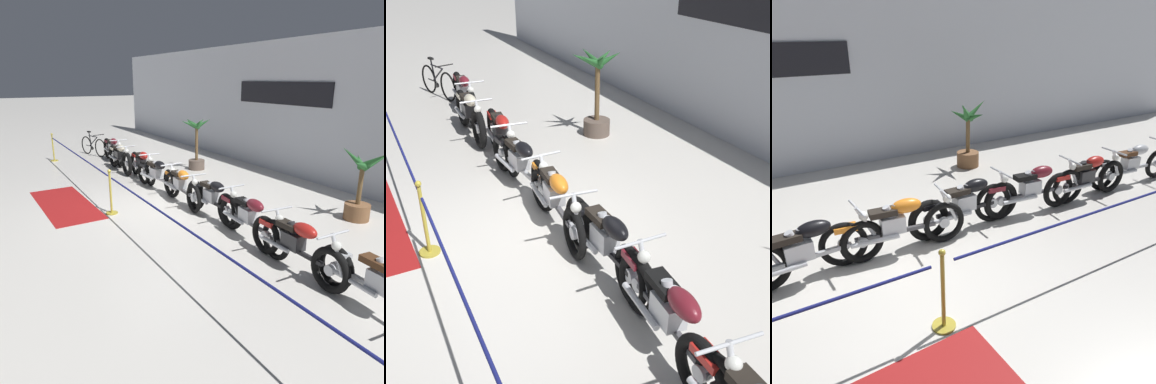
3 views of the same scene
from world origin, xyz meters
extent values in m
plane|color=silver|center=(0.00, 0.00, 0.00)|extent=(120.00, 120.00, 0.00)
cube|color=silver|center=(0.00, 5.12, 2.10)|extent=(28.00, 0.25, 4.20)
cube|color=black|center=(-1.33, 4.98, 2.57)|extent=(4.09, 0.04, 0.70)
torus|color=black|center=(-4.65, 0.66, 0.40)|extent=(0.80, 0.18, 0.79)
torus|color=black|center=(-6.32, 0.76, 0.40)|extent=(0.80, 0.18, 0.79)
cylinder|color=silver|center=(-4.65, 0.66, 0.40)|extent=(0.19, 0.09, 0.19)
cylinder|color=silver|center=(-6.32, 0.76, 0.40)|extent=(0.19, 0.09, 0.19)
cylinder|color=silver|center=(-4.56, 0.65, 0.68)|extent=(0.31, 0.07, 0.59)
cube|color=silver|center=(-5.54, 0.71, 0.56)|extent=(0.37, 0.24, 0.26)
cylinder|color=silver|center=(-5.50, 0.71, 0.76)|extent=(0.19, 0.12, 0.24)
cylinder|color=silver|center=(-5.58, 0.71, 0.76)|extent=(0.19, 0.12, 0.24)
cylinder|color=silver|center=(-5.85, 0.59, 0.42)|extent=(0.70, 0.11, 0.07)
cube|color=black|center=(-5.49, 0.71, 0.42)|extent=(1.34, 0.14, 0.06)
ellipsoid|color=maroon|center=(-5.31, 0.70, 0.82)|extent=(0.47, 0.25, 0.22)
cube|color=black|center=(-5.67, 0.72, 0.78)|extent=(0.41, 0.22, 0.09)
cube|color=maroon|center=(-6.27, 0.76, 0.68)|extent=(0.33, 0.18, 0.08)
cylinder|color=silver|center=(-4.67, 0.66, 0.95)|extent=(0.07, 0.62, 0.04)
sphere|color=silver|center=(-4.59, 0.65, 0.81)|extent=(0.14, 0.14, 0.14)
torus|color=black|center=(-3.35, 0.44, 0.39)|extent=(0.78, 0.15, 0.78)
torus|color=black|center=(-4.77, 0.47, 0.39)|extent=(0.78, 0.15, 0.78)
cylinder|color=silver|center=(-3.35, 0.44, 0.39)|extent=(0.18, 0.08, 0.18)
cylinder|color=silver|center=(-4.77, 0.47, 0.39)|extent=(0.18, 0.08, 0.18)
cylinder|color=silver|center=(-3.26, 0.44, 0.67)|extent=(0.30, 0.06, 0.59)
cube|color=#2D2D30|center=(-4.11, 0.46, 0.55)|extent=(0.36, 0.23, 0.26)
cylinder|color=#2D2D30|center=(-4.07, 0.46, 0.75)|extent=(0.18, 0.11, 0.24)
cylinder|color=#2D2D30|center=(-4.15, 0.46, 0.75)|extent=(0.18, 0.11, 0.24)
cylinder|color=silver|center=(-4.41, 0.32, 0.41)|extent=(0.70, 0.09, 0.07)
cube|color=black|center=(-4.06, 0.46, 0.41)|extent=(1.14, 0.09, 0.06)
ellipsoid|color=beige|center=(-3.88, 0.45, 0.81)|extent=(0.46, 0.23, 0.22)
cube|color=black|center=(-4.24, 0.46, 0.77)|extent=(0.40, 0.21, 0.09)
cube|color=beige|center=(-4.72, 0.47, 0.67)|extent=(0.32, 0.17, 0.08)
cylinder|color=silver|center=(-3.37, 0.44, 0.94)|extent=(0.05, 0.62, 0.04)
sphere|color=silver|center=(-3.29, 0.44, 0.80)|extent=(0.14, 0.14, 0.14)
torus|color=black|center=(-1.87, 0.59, 0.38)|extent=(0.76, 0.18, 0.75)
torus|color=black|center=(-3.34, 0.72, 0.38)|extent=(0.76, 0.18, 0.75)
cylinder|color=silver|center=(-1.87, 0.59, 0.38)|extent=(0.19, 0.10, 0.18)
cylinder|color=silver|center=(-3.34, 0.72, 0.38)|extent=(0.19, 0.10, 0.18)
cylinder|color=silver|center=(-1.78, 0.58, 0.66)|extent=(0.31, 0.08, 0.59)
cube|color=#2D2D30|center=(-2.65, 0.66, 0.54)|extent=(0.38, 0.25, 0.26)
cylinder|color=#2D2D30|center=(-2.61, 0.66, 0.74)|extent=(0.19, 0.13, 0.24)
cylinder|color=#2D2D30|center=(-2.69, 0.66, 0.74)|extent=(0.19, 0.13, 0.24)
cylinder|color=silver|center=(-2.96, 0.55, 0.40)|extent=(0.70, 0.13, 0.07)
cube|color=#ADAFB5|center=(-2.60, 0.65, 0.40)|extent=(1.18, 0.17, 0.06)
ellipsoid|color=#B21E19|center=(-2.42, 0.64, 0.80)|extent=(0.48, 0.26, 0.22)
cube|color=black|center=(-2.78, 0.67, 0.76)|extent=(0.42, 0.24, 0.09)
cube|color=#B21E19|center=(-3.29, 0.72, 0.65)|extent=(0.33, 0.19, 0.08)
cylinder|color=silver|center=(-1.89, 0.59, 0.93)|extent=(0.09, 0.62, 0.04)
sphere|color=silver|center=(-1.81, 0.58, 0.79)|extent=(0.14, 0.14, 0.14)
torus|color=black|center=(-0.54, 0.62, 0.34)|extent=(0.68, 0.15, 0.67)
torus|color=black|center=(-2.15, 0.51, 0.34)|extent=(0.68, 0.15, 0.67)
cylinder|color=silver|center=(-0.54, 0.62, 0.34)|extent=(0.16, 0.09, 0.16)
cylinder|color=silver|center=(-2.15, 0.51, 0.34)|extent=(0.16, 0.09, 0.16)
cylinder|color=silver|center=(-0.45, 0.62, 0.62)|extent=(0.31, 0.08, 0.59)
cube|color=silver|center=(-1.39, 0.56, 0.50)|extent=(0.37, 0.24, 0.26)
cylinder|color=silver|center=(-1.35, 0.56, 0.70)|extent=(0.19, 0.12, 0.24)
cylinder|color=silver|center=(-1.43, 0.56, 0.70)|extent=(0.19, 0.12, 0.24)
cylinder|color=silver|center=(-1.68, 0.40, 0.36)|extent=(0.70, 0.12, 0.07)
cube|color=#ADAFB5|center=(-1.34, 0.56, 0.36)|extent=(1.29, 0.15, 0.06)
ellipsoid|color=black|center=(-1.16, 0.58, 0.76)|extent=(0.47, 0.25, 0.22)
cube|color=black|center=(-1.52, 0.55, 0.72)|extent=(0.41, 0.23, 0.09)
cube|color=black|center=(-2.10, 0.51, 0.58)|extent=(0.33, 0.18, 0.08)
cylinder|color=silver|center=(-0.56, 0.62, 0.89)|extent=(0.08, 0.62, 0.04)
sphere|color=silver|center=(-0.48, 0.62, 0.75)|extent=(0.14, 0.14, 0.14)
torus|color=black|center=(0.76, 0.52, 0.35)|extent=(0.70, 0.16, 0.70)
torus|color=black|center=(-0.79, 0.67, 0.35)|extent=(0.70, 0.16, 0.70)
cylinder|color=silver|center=(0.76, 0.52, 0.35)|extent=(0.17, 0.10, 0.17)
cylinder|color=silver|center=(-0.79, 0.67, 0.35)|extent=(0.17, 0.10, 0.17)
cylinder|color=silver|center=(0.85, 0.51, 0.63)|extent=(0.31, 0.08, 0.59)
cube|color=silver|center=(-0.07, 0.60, 0.51)|extent=(0.38, 0.25, 0.26)
cylinder|color=silver|center=(-0.02, 0.59, 0.71)|extent=(0.19, 0.13, 0.24)
cylinder|color=silver|center=(-0.11, 0.60, 0.71)|extent=(0.19, 0.13, 0.24)
cylinder|color=silver|center=(-0.38, 0.49, 0.37)|extent=(0.70, 0.14, 0.07)
cube|color=#47474C|center=(-0.02, 0.59, 0.37)|extent=(1.25, 0.18, 0.06)
ellipsoid|color=orange|center=(0.16, 0.58, 0.77)|extent=(0.48, 0.26, 0.22)
cube|color=black|center=(-0.19, 0.61, 0.73)|extent=(0.42, 0.24, 0.09)
cube|color=orange|center=(-0.74, 0.66, 0.60)|extent=(0.33, 0.19, 0.08)
cylinder|color=silver|center=(0.74, 0.52, 0.90)|extent=(0.10, 0.62, 0.04)
sphere|color=silver|center=(0.82, 0.51, 0.76)|extent=(0.14, 0.14, 0.14)
torus|color=black|center=(2.00, 0.69, 0.36)|extent=(0.71, 0.13, 0.71)
torus|color=black|center=(0.57, 0.69, 0.36)|extent=(0.71, 0.13, 0.71)
cylinder|color=silver|center=(2.00, 0.69, 0.36)|extent=(0.16, 0.08, 0.16)
cylinder|color=silver|center=(0.57, 0.69, 0.36)|extent=(0.16, 0.08, 0.16)
cylinder|color=silver|center=(2.09, 0.69, 0.64)|extent=(0.30, 0.06, 0.59)
cube|color=silver|center=(1.24, 0.69, 0.52)|extent=(0.36, 0.22, 0.26)
cylinder|color=silver|center=(1.28, 0.69, 0.72)|extent=(0.18, 0.11, 0.24)
cylinder|color=silver|center=(1.19, 0.69, 0.72)|extent=(0.18, 0.11, 0.24)
cylinder|color=silver|center=(0.94, 0.55, 0.38)|extent=(0.70, 0.07, 0.07)
cube|color=black|center=(1.29, 0.69, 0.38)|extent=(1.15, 0.06, 0.06)
ellipsoid|color=black|center=(1.47, 0.69, 0.78)|extent=(0.46, 0.22, 0.22)
cube|color=black|center=(1.11, 0.69, 0.74)|extent=(0.40, 0.20, 0.09)
cube|color=black|center=(0.62, 0.69, 0.61)|extent=(0.32, 0.16, 0.08)
cylinder|color=silver|center=(1.98, 0.69, 0.91)|extent=(0.04, 0.62, 0.04)
sphere|color=silver|center=(2.06, 0.69, 0.77)|extent=(0.14, 0.14, 0.14)
torus|color=black|center=(3.50, 0.54, 0.36)|extent=(0.72, 0.17, 0.72)
torus|color=black|center=(1.83, 0.70, 0.36)|extent=(0.72, 0.17, 0.72)
cylinder|color=silver|center=(3.50, 0.54, 0.36)|extent=(0.18, 0.10, 0.17)
cylinder|color=silver|center=(1.83, 0.70, 0.36)|extent=(0.18, 0.10, 0.17)
cylinder|color=silver|center=(3.59, 0.54, 0.64)|extent=(0.31, 0.08, 0.59)
cube|color=silver|center=(2.61, 0.63, 0.52)|extent=(0.38, 0.25, 0.26)
cylinder|color=silver|center=(2.65, 0.62, 0.72)|extent=(0.19, 0.13, 0.24)
cylinder|color=silver|center=(2.57, 0.63, 0.72)|extent=(0.19, 0.13, 0.24)
cylinder|color=silver|center=(2.30, 0.52, 0.38)|extent=(0.70, 0.14, 0.07)
cube|color=#47474C|center=(2.66, 0.62, 0.38)|extent=(1.34, 0.19, 0.06)
ellipsoid|color=maroon|center=(2.84, 0.61, 0.78)|extent=(0.48, 0.26, 0.22)
cube|color=black|center=(2.48, 0.64, 0.74)|extent=(0.42, 0.24, 0.09)
cube|color=maroon|center=(1.88, 0.70, 0.62)|extent=(0.33, 0.19, 0.08)
cylinder|color=silver|center=(3.48, 0.55, 0.91)|extent=(0.09, 0.62, 0.04)
sphere|color=silver|center=(3.56, 0.54, 0.77)|extent=(0.14, 0.14, 0.14)
torus|color=black|center=(4.69, 0.51, 0.35)|extent=(0.70, 0.13, 0.70)
torus|color=black|center=(3.24, 0.54, 0.35)|extent=(0.70, 0.13, 0.70)
cylinder|color=silver|center=(4.69, 0.51, 0.35)|extent=(0.17, 0.08, 0.16)
cylinder|color=silver|center=(3.24, 0.54, 0.35)|extent=(0.17, 0.08, 0.16)
cylinder|color=silver|center=(4.78, 0.50, 0.63)|extent=(0.30, 0.06, 0.59)
cube|color=#2D2D30|center=(3.92, 0.53, 0.51)|extent=(0.37, 0.23, 0.26)
cylinder|color=#2D2D30|center=(3.96, 0.52, 0.71)|extent=(0.18, 0.11, 0.24)
cylinder|color=#2D2D30|center=(3.88, 0.53, 0.71)|extent=(0.18, 0.11, 0.24)
cylinder|color=silver|center=(3.61, 0.39, 0.37)|extent=(0.70, 0.09, 0.07)
cube|color=black|center=(3.97, 0.52, 0.37)|extent=(1.16, 0.09, 0.06)
ellipsoid|color=#B21E19|center=(4.15, 0.52, 0.77)|extent=(0.47, 0.23, 0.22)
cube|color=black|center=(3.79, 0.53, 0.73)|extent=(0.40, 0.21, 0.09)
cube|color=#B21E19|center=(3.29, 0.54, 0.60)|extent=(0.32, 0.17, 0.08)
cylinder|color=silver|center=(4.67, 0.51, 0.90)|extent=(0.05, 0.62, 0.04)
sphere|color=silver|center=(4.75, 0.50, 0.76)|extent=(0.14, 0.14, 0.14)
torus|color=black|center=(4.65, 0.68, 0.34)|extent=(0.68, 0.16, 0.67)
cylinder|color=silver|center=(4.65, 0.68, 0.34)|extent=(0.17, 0.09, 0.16)
cube|color=silver|center=(5.42, 0.61, 0.50)|extent=(0.38, 0.25, 0.26)
cylinder|color=silver|center=(5.38, 0.61, 0.70)|extent=(0.19, 0.13, 0.24)
cylinder|color=silver|center=(5.11, 0.50, 0.36)|extent=(0.70, 0.13, 0.07)
cube|color=#ADAFB5|center=(5.47, 0.60, 0.36)|extent=(1.32, 0.18, 0.06)
cube|color=#4C2D19|center=(5.29, 0.62, 0.72)|extent=(0.42, 0.24, 0.09)
cube|color=#B7BABF|center=(4.70, 0.67, 0.58)|extent=(0.33, 0.19, 0.08)
torus|color=black|center=(-6.66, 0.58, 0.37)|extent=(0.72, 0.24, 0.73)
torus|color=black|center=(-7.64, 0.30, 0.37)|extent=(0.72, 0.24, 0.73)
cylinder|color=black|center=(-7.10, 0.45, 0.59)|extent=(0.58, 0.20, 0.43)
cylinder|color=black|center=(-7.15, 0.44, 0.79)|extent=(0.54, 0.19, 0.04)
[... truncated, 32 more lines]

